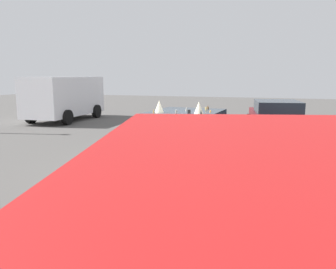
{
  "coord_description": "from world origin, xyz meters",
  "views": [
    {
      "loc": [
        -7.58,
        -2.13,
        2.28
      ],
      "look_at": [
        0.0,
        0.3,
        0.9
      ],
      "focal_mm": 36.04,
      "sensor_mm": 36.0,
      "label": 1
    }
  ],
  "objects_px": {
    "parked_sedan_behind_right": "(310,207)",
    "parked_sedan_row_back_far": "(275,118)",
    "art_car_decorated": "(181,142)",
    "parked_van_near_left": "(65,96)"
  },
  "relations": [
    {
      "from": "art_car_decorated",
      "to": "parked_van_near_left",
      "type": "height_order",
      "value": "parked_van_near_left"
    },
    {
      "from": "art_car_decorated",
      "to": "parked_van_near_left",
      "type": "relative_size",
      "value": 0.95
    },
    {
      "from": "art_car_decorated",
      "to": "parked_sedan_row_back_far",
      "type": "distance_m",
      "value": 6.29
    },
    {
      "from": "art_car_decorated",
      "to": "parked_sedan_behind_right",
      "type": "relative_size",
      "value": 1.13
    },
    {
      "from": "art_car_decorated",
      "to": "parked_van_near_left",
      "type": "xyz_separation_m",
      "value": [
        7.4,
        8.32,
        0.55
      ]
    },
    {
      "from": "parked_sedan_behind_right",
      "to": "parked_van_near_left",
      "type": "bearing_deg",
      "value": -129.13
    },
    {
      "from": "art_car_decorated",
      "to": "parked_sedan_row_back_far",
      "type": "height_order",
      "value": "art_car_decorated"
    },
    {
      "from": "parked_sedan_behind_right",
      "to": "parked_sedan_row_back_far",
      "type": "relative_size",
      "value": 0.91
    },
    {
      "from": "parked_sedan_behind_right",
      "to": "parked_sedan_row_back_far",
      "type": "xyz_separation_m",
      "value": [
        9.38,
        0.45,
        -0.02
      ]
    },
    {
      "from": "art_car_decorated",
      "to": "parked_sedan_behind_right",
      "type": "bearing_deg",
      "value": 40.81
    }
  ]
}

